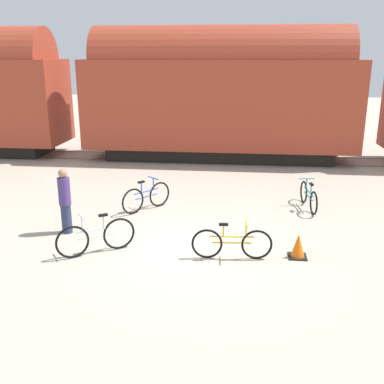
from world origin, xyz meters
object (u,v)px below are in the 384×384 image
object	(u,v)px
bicycle_teal	(309,197)
person_in_purple	(65,201)
bicycle_silver	(96,237)
traffic_cone	(298,246)
freight_train	(220,90)
bicycle_yellow	(232,243)
bicycle_blue	(147,197)

from	to	relation	value
bicycle_teal	person_in_purple	distance (m)	6.82
bicycle_silver	traffic_cone	xyz separation A→B (m)	(4.48, 0.29, -0.14)
freight_train	bicycle_teal	size ratio (longest dim) A/B	20.93
bicycle_teal	bicycle_silver	distance (m)	6.35
person_in_purple	freight_train	bearing A→B (deg)	112.74
bicycle_silver	person_in_purple	xyz separation A→B (m)	(-1.13, 1.12, 0.45)
bicycle_teal	bicycle_yellow	distance (m)	4.23
person_in_purple	bicycle_blue	bearing A→B (deg)	92.76
freight_train	bicycle_teal	xyz separation A→B (m)	(2.95, -6.24, -2.53)
person_in_purple	bicycle_yellow	bearing A→B (deg)	29.07
bicycle_yellow	traffic_cone	xyz separation A→B (m)	(1.45, 0.24, -0.11)
bicycle_blue	bicycle_teal	bearing A→B (deg)	8.24
bicycle_blue	bicycle_silver	world-z (taller)	bicycle_silver
bicycle_blue	person_in_purple	xyz separation A→B (m)	(-1.64, -1.90, 0.45)
freight_train	traffic_cone	world-z (taller)	freight_train
bicycle_silver	traffic_cone	world-z (taller)	bicycle_silver
freight_train	person_in_purple	world-z (taller)	freight_train
traffic_cone	person_in_purple	bearing A→B (deg)	171.54
bicycle_blue	bicycle_silver	size ratio (longest dim) A/B	0.87
bicycle_teal	traffic_cone	world-z (taller)	bicycle_teal
bicycle_blue	bicycle_silver	bearing A→B (deg)	-99.60
bicycle_blue	bicycle_yellow	bearing A→B (deg)	-49.74
bicycle_teal	bicycle_yellow	size ratio (longest dim) A/B	0.98
bicycle_yellow	person_in_purple	bearing A→B (deg)	165.57
freight_train	person_in_purple	distance (m)	9.65
freight_train	bicycle_silver	size ratio (longest dim) A/B	23.50
bicycle_blue	bicycle_teal	size ratio (longest dim) A/B	0.77
traffic_cone	bicycle_silver	bearing A→B (deg)	-176.33
bicycle_teal	bicycle_silver	size ratio (longest dim) A/B	1.12
bicycle_teal	bicycle_yellow	world-z (taller)	bicycle_yellow
bicycle_teal	traffic_cone	distance (m)	3.48
bicycle_yellow	traffic_cone	bearing A→B (deg)	9.19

